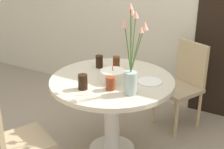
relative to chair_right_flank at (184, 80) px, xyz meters
The scene contains 10 objects.
dining_table 0.92m from the chair_right_flank, 115.56° to the right, with size 1.08×1.08×0.74m.
chair_right_flank is the anchor object (origin of this frame).
chair_far_back 1.83m from the chair_right_flank, 115.35° to the right, with size 0.53×0.53×0.90m.
birthday_cake 0.98m from the chair_right_flank, 113.32° to the right, with size 0.21×0.21×0.14m.
flower_vase 1.12m from the chair_right_flank, 97.16° to the right, with size 0.21×0.27×0.71m.
side_plate 0.78m from the chair_right_flank, 96.67° to the right, with size 0.21×0.21×0.01m.
drink_glass_0 0.83m from the chair_right_flank, 126.96° to the right, with size 0.06×0.06×0.13m.
drink_glass_1 0.96m from the chair_right_flank, 134.46° to the right, with size 0.07×0.07×0.12m.
drink_glass_2 1.26m from the chair_right_flank, 113.81° to the right, with size 0.08×0.08×0.12m.
drink_glass_3 1.11m from the chair_right_flank, 106.36° to the right, with size 0.07×0.07×0.11m.
Camera 1 is at (1.23, -2.15, 1.80)m, focal length 50.00 mm.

